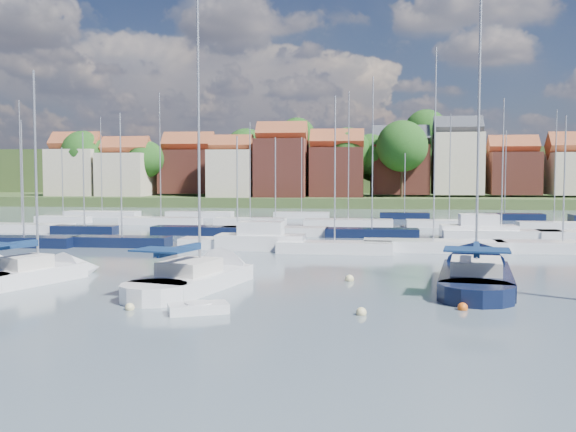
# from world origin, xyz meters

# --- Properties ---
(ground) EXTENTS (260.00, 260.00, 0.00)m
(ground) POSITION_xyz_m (0.00, 40.00, 0.00)
(ground) COLOR #4D5F68
(ground) RESTS_ON ground
(sailboat_left) EXTENTS (5.53, 9.47, 12.63)m
(sailboat_left) POSITION_xyz_m (-14.82, 3.57, 0.37)
(sailboat_left) COLOR silver
(sailboat_left) RESTS_ON ground
(sailboat_centre) EXTENTS (6.06, 12.54, 16.45)m
(sailboat_centre) POSITION_xyz_m (-5.40, 3.76, 0.35)
(sailboat_centre) COLOR silver
(sailboat_centre) RESTS_ON ground
(sailboat_navy) EXTENTS (5.64, 14.04, 18.80)m
(sailboat_navy) POSITION_xyz_m (9.24, 6.62, 0.35)
(sailboat_navy) COLOR black
(sailboat_navy) RESTS_ON ground
(tender) EXTENTS (2.80, 2.11, 0.55)m
(tender) POSITION_xyz_m (-3.98, -3.64, 0.21)
(tender) COLOR silver
(tender) RESTS_ON ground
(buoy_b) EXTENTS (0.42, 0.42, 0.42)m
(buoy_b) POSITION_xyz_m (-7.16, -3.38, 0.00)
(buoy_b) COLOR beige
(buoy_b) RESTS_ON ground
(buoy_c) EXTENTS (0.44, 0.44, 0.44)m
(buoy_c) POSITION_xyz_m (-7.22, -1.21, 0.00)
(buoy_c) COLOR #D85914
(buoy_c) RESTS_ON ground
(buoy_d) EXTENTS (0.46, 0.46, 0.46)m
(buoy_d) POSITION_xyz_m (2.99, -3.07, 0.00)
(buoy_d) COLOR beige
(buoy_d) RESTS_ON ground
(buoy_e) EXTENTS (0.51, 0.51, 0.51)m
(buoy_e) POSITION_xyz_m (2.20, 5.61, 0.00)
(buoy_e) COLOR beige
(buoy_e) RESTS_ON ground
(buoy_f) EXTENTS (0.45, 0.45, 0.45)m
(buoy_f) POSITION_xyz_m (7.41, -1.49, 0.00)
(buoy_f) COLOR #D85914
(buoy_f) RESTS_ON ground
(marina_field) EXTENTS (79.62, 41.41, 15.93)m
(marina_field) POSITION_xyz_m (1.91, 35.15, 0.43)
(marina_field) COLOR silver
(marina_field) RESTS_ON ground
(far_shore_town) EXTENTS (212.46, 90.00, 22.27)m
(far_shore_town) POSITION_xyz_m (2.23, 132.67, 4.61)
(far_shore_town) COLOR #45562B
(far_shore_town) RESTS_ON ground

